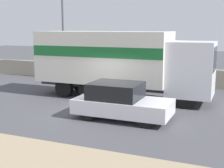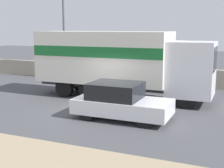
% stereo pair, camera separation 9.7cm
% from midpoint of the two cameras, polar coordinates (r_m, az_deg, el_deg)
% --- Properties ---
extents(ground_plane, '(80.00, 80.00, 0.00)m').
position_cam_midpoint_polar(ground_plane, '(13.73, -2.77, -5.23)').
color(ground_plane, '#47474C').
extents(stone_wall_backdrop, '(60.00, 0.35, 1.16)m').
position_cam_midpoint_polar(stone_wall_backdrop, '(20.63, 6.34, 1.61)').
color(stone_wall_backdrop, '#A39984').
rests_on(stone_wall_backdrop, ground_plane).
extents(street_lamp, '(0.56, 0.28, 6.09)m').
position_cam_midpoint_polar(street_lamp, '(22.51, -9.07, 9.94)').
color(street_lamp, '#4C4C51').
rests_on(street_lamp, ground_plane).
extents(box_truck, '(9.12, 2.58, 3.47)m').
position_cam_midpoint_polar(box_truck, '(16.22, 0.71, 4.53)').
color(box_truck, silver).
rests_on(box_truck, ground_plane).
extents(car_hatchback, '(3.90, 1.85, 1.47)m').
position_cam_midpoint_polar(car_hatchback, '(12.66, 1.37, -3.18)').
color(car_hatchback, silver).
rests_on(car_hatchback, ground_plane).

